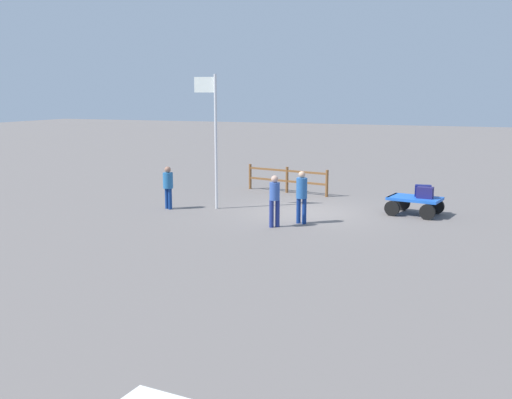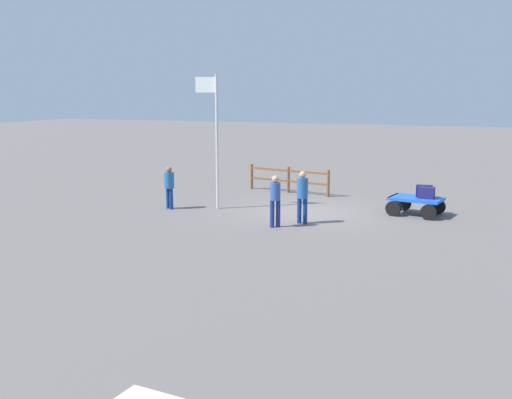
% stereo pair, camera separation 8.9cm
% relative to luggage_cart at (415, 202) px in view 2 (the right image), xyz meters
% --- Properties ---
extents(ground_plane, '(120.00, 120.00, 0.00)m').
position_rel_luggage_cart_xyz_m(ground_plane, '(3.61, 0.99, -0.45)').
color(ground_plane, '#67605D').
extents(luggage_cart, '(1.93, 1.55, 0.63)m').
position_rel_luggage_cart_xyz_m(luggage_cart, '(0.00, 0.00, 0.00)').
color(luggage_cart, blue).
rests_on(luggage_cart, ground).
extents(suitcase_navy, '(0.56, 0.38, 0.39)m').
position_rel_luggage_cart_xyz_m(suitcase_navy, '(-0.36, 0.09, 0.37)').
color(suitcase_navy, navy).
rests_on(suitcase_navy, luggage_cart).
extents(suitcase_dark, '(0.57, 0.34, 0.40)m').
position_rel_luggage_cart_xyz_m(suitcase_dark, '(-0.26, -0.23, 0.37)').
color(suitcase_dark, '#0F1454').
rests_on(suitcase_dark, luggage_cart).
extents(worker_lead, '(0.38, 0.38, 1.71)m').
position_rel_luggage_cart_xyz_m(worker_lead, '(3.22, 2.76, 0.55)').
color(worker_lead, navy).
rests_on(worker_lead, ground).
extents(worker_trailing, '(0.45, 0.45, 1.64)m').
position_rel_luggage_cart_xyz_m(worker_trailing, '(3.85, 3.57, 0.50)').
color(worker_trailing, navy).
rests_on(worker_trailing, ground).
extents(worker_supervisor, '(0.48, 0.48, 1.56)m').
position_rel_luggage_cart_xyz_m(worker_supervisor, '(8.45, 2.22, 0.46)').
color(worker_supervisor, navy).
rests_on(worker_supervisor, ground).
extents(flagpole, '(0.85, 0.14, 4.83)m').
position_rel_luggage_cart_xyz_m(flagpole, '(6.94, 1.50, 2.38)').
color(flagpole, silver).
rests_on(flagpole, ground).
extents(wooden_fence, '(3.78, 0.84, 1.10)m').
position_rel_luggage_cart_xyz_m(wooden_fence, '(5.58, -2.75, 0.18)').
color(wooden_fence, brown).
rests_on(wooden_fence, ground).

